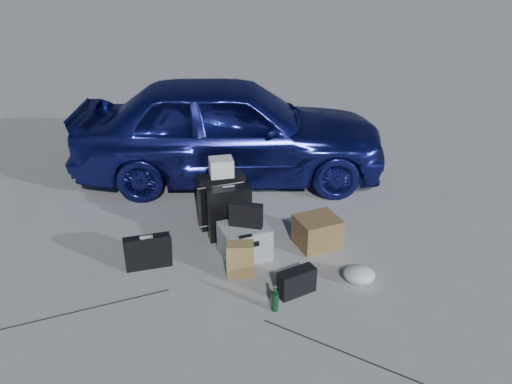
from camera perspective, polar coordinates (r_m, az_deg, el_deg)
ground at (r=5.22m, az=-2.45°, el=-9.27°), size 60.00×60.00×0.00m
car at (r=7.05m, az=-2.96°, el=7.28°), size 4.37×1.91×1.46m
pelican_case at (r=5.39m, az=-1.32°, el=-5.60°), size 0.60×0.54×0.37m
laptop_bag at (r=5.24m, az=-1.15°, el=-2.65°), size 0.36×0.19×0.26m
briefcase at (r=5.32m, az=-12.26°, el=-6.72°), size 0.49×0.20×0.37m
suitcase_left at (r=5.66m, az=-3.05°, el=-2.42°), size 0.51×0.27×0.63m
suitcase_right at (r=5.91m, az=-3.97°, el=-0.98°), size 0.58×0.34×0.66m
white_carton at (r=5.72m, az=-4.00°, el=2.86°), size 0.29×0.25×0.21m
duffel_bag at (r=6.28m, az=-3.70°, el=-1.04°), size 0.63×0.35×0.30m
flat_box_white at (r=6.18m, az=-3.73°, el=0.42°), size 0.43×0.33×0.07m
flat_box_black at (r=6.16m, az=-3.64°, el=1.02°), size 0.33×0.26×0.06m
kraft_bag at (r=5.10m, az=-1.84°, el=-7.67°), size 0.28×0.17×0.37m
cardboard_box at (r=5.63m, az=7.01°, el=-4.50°), size 0.56×0.52×0.34m
plastic_bag at (r=5.15m, az=11.72°, el=-9.23°), size 0.36×0.33×0.17m
messenger_bag at (r=4.89m, az=4.66°, el=-10.20°), size 0.40×0.29×0.26m
green_bottle at (r=4.68m, az=2.21°, el=-12.06°), size 0.08×0.08×0.26m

